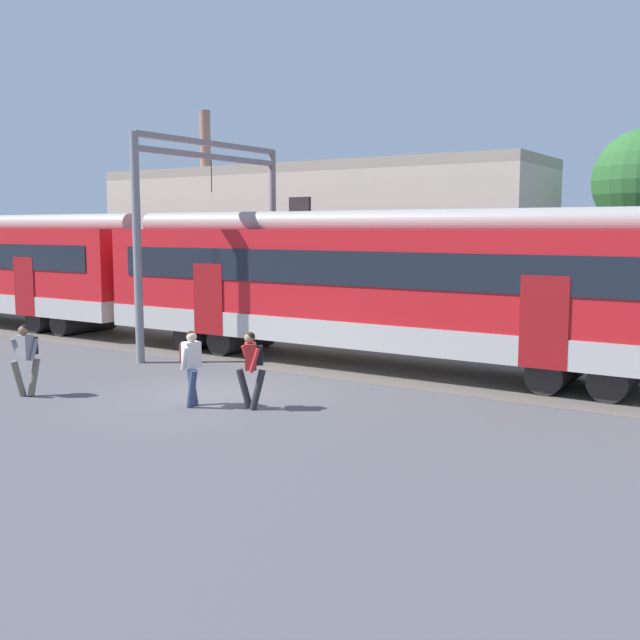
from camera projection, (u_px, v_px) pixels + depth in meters
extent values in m
plane|color=#515156|center=(217.00, 395.00, 17.31)|extent=(160.00, 160.00, 0.00)
cube|color=#605951|center=(110.00, 335.00, 26.78)|extent=(80.00, 4.40, 0.01)
cube|color=#B7B2AD|center=(380.00, 329.00, 20.70)|extent=(18.00, 3.06, 0.70)
cube|color=red|center=(381.00, 273.00, 20.51)|extent=(18.00, 3.00, 2.40)
cube|color=black|center=(353.00, 269.00, 19.22)|extent=(16.56, 0.03, 0.90)
cube|color=maroon|center=(544.00, 323.00, 16.67)|extent=(1.10, 0.04, 2.10)
cube|color=maroon|center=(208.00, 299.00, 22.03)|extent=(1.10, 0.04, 2.10)
cylinder|color=#9C9793|center=(382.00, 223.00, 20.34)|extent=(17.64, 0.70, 0.70)
cube|color=black|center=(300.00, 204.00, 21.73)|extent=(0.70, 0.12, 0.40)
cylinder|color=black|center=(618.00, 375.00, 17.38)|extent=(0.90, 2.40, 0.90)
cylinder|color=black|center=(557.00, 369.00, 18.13)|extent=(0.90, 2.40, 0.90)
cylinder|color=black|center=(243.00, 337.00, 23.42)|extent=(0.90, 2.40, 0.90)
cylinder|color=black|center=(209.00, 333.00, 24.17)|extent=(0.90, 2.40, 0.90)
cube|color=maroon|center=(24.00, 286.00, 26.74)|extent=(1.10, 0.04, 2.10)
cylinder|color=black|center=(85.00, 321.00, 27.44)|extent=(0.90, 2.40, 0.90)
cylinder|color=black|center=(60.00, 318.00, 28.20)|extent=(0.90, 2.40, 0.90)
cylinder|color=#6B6051|center=(18.00, 378.00, 17.08)|extent=(0.16, 0.36, 0.87)
cylinder|color=#6B6051|center=(34.00, 377.00, 17.22)|extent=(0.16, 0.36, 0.87)
cube|color=gray|center=(25.00, 347.00, 17.06)|extent=(0.37, 0.25, 0.56)
cylinder|color=gray|center=(34.00, 350.00, 17.02)|extent=(0.10, 0.25, 0.52)
cylinder|color=gray|center=(16.00, 349.00, 17.11)|extent=(0.10, 0.25, 0.52)
sphere|color=brown|center=(23.00, 330.00, 17.00)|extent=(0.22, 0.22, 0.22)
sphere|color=black|center=(24.00, 329.00, 17.01)|extent=(0.20, 0.20, 0.20)
cube|color=black|center=(31.00, 345.00, 17.21)|extent=(0.29, 0.17, 0.40)
cylinder|color=navy|center=(192.00, 389.00, 16.01)|extent=(0.38, 0.24, 0.87)
cylinder|color=navy|center=(192.00, 385.00, 16.33)|extent=(0.38, 0.24, 0.87)
cube|color=silver|center=(191.00, 355.00, 16.08)|extent=(0.33, 0.41, 0.56)
cylinder|color=silver|center=(198.00, 355.00, 16.29)|extent=(0.26, 0.15, 0.52)
cylinder|color=silver|center=(184.00, 359.00, 15.89)|extent=(0.26, 0.15, 0.52)
sphere|color=beige|center=(192.00, 337.00, 16.02)|extent=(0.22, 0.22, 0.22)
sphere|color=black|center=(191.00, 335.00, 16.03)|extent=(0.20, 0.20, 0.20)
cube|color=maroon|center=(187.00, 353.00, 16.22)|extent=(0.23, 0.31, 0.40)
cylinder|color=#28282D|center=(244.00, 388.00, 16.04)|extent=(0.37, 0.34, 0.87)
cylinder|color=#28282D|center=(258.00, 390.00, 15.89)|extent=(0.37, 0.34, 0.87)
cube|color=red|center=(251.00, 356.00, 15.87)|extent=(0.41, 0.43, 0.56)
cylinder|color=red|center=(255.00, 360.00, 15.67)|extent=(0.25, 0.23, 0.52)
cylinder|color=red|center=(247.00, 357.00, 16.09)|extent=(0.25, 0.23, 0.52)
sphere|color=#9E7051|center=(249.00, 338.00, 15.82)|extent=(0.22, 0.22, 0.22)
sphere|color=black|center=(250.00, 337.00, 15.82)|extent=(0.20, 0.20, 0.20)
cube|color=black|center=(259.00, 355.00, 15.89)|extent=(0.30, 0.32, 0.40)
cylinder|color=gray|center=(137.00, 249.00, 21.05)|extent=(0.24, 0.24, 6.50)
cylinder|color=gray|center=(273.00, 245.00, 26.37)|extent=(0.24, 0.24, 6.50)
cube|color=gray|center=(211.00, 144.00, 23.31)|extent=(0.20, 6.40, 0.16)
cube|color=gray|center=(211.00, 157.00, 23.36)|extent=(0.20, 6.40, 0.16)
cylinder|color=black|center=(211.00, 176.00, 23.44)|extent=(0.03, 0.03, 1.00)
cube|color=beige|center=(311.00, 247.00, 32.03)|extent=(19.67, 5.00, 6.00)
cube|color=#9F9686|center=(311.00, 171.00, 31.63)|extent=(19.67, 5.00, 0.40)
cylinder|color=#8C6656|center=(205.00, 146.00, 34.65)|extent=(0.50, 0.50, 3.20)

